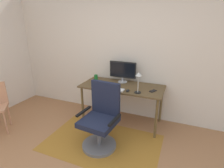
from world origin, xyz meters
TOP-DOWN VIEW (x-y plane):
  - wall_back at (0.00, 2.20)m, footprint 6.00×0.10m
  - area_rug at (-0.01, 1.03)m, footprint 1.85×1.16m
  - desk at (0.06, 1.78)m, footprint 1.53×0.69m
  - monitor at (-0.00, 1.99)m, footprint 0.53×0.18m
  - keyboard at (-0.03, 1.54)m, footprint 0.43×0.13m
  - computer_mouse at (0.25, 1.54)m, footprint 0.06×0.10m
  - coffee_cup at (-0.56, 1.92)m, footprint 0.07×0.07m
  - cell_phone at (0.65, 1.72)m, footprint 0.12×0.16m
  - desk_lamp at (0.42, 1.55)m, footprint 0.11×0.11m
  - office_chair at (-0.00, 0.99)m, footprint 0.62×0.55m

SIDE VIEW (x-z plane):
  - area_rug at x=-0.01m, z-range 0.00..0.01m
  - office_chair at x=0.00m, z-range -0.09..0.93m
  - desk at x=0.06m, z-range 0.31..1.06m
  - cell_phone at x=0.65m, z-range 0.76..0.77m
  - keyboard at x=-0.03m, z-range 0.76..0.78m
  - computer_mouse at x=0.25m, z-range 0.76..0.79m
  - coffee_cup at x=-0.56m, z-range 0.76..0.86m
  - monitor at x=0.00m, z-range 0.79..1.20m
  - desk_lamp at x=0.42m, z-range 0.83..1.19m
  - wall_back at x=0.00m, z-range 0.00..2.60m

